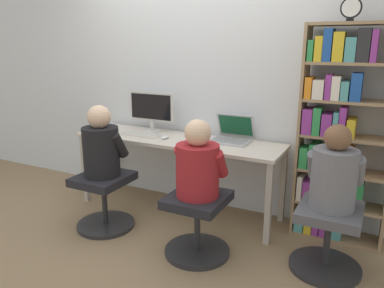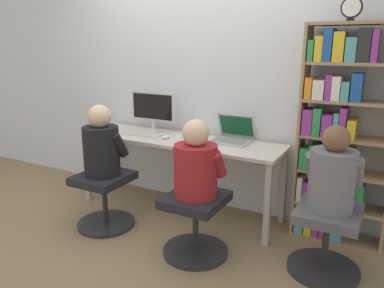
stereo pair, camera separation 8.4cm
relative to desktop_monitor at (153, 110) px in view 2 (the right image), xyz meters
The scene contains 15 objects.
ground_plane 1.12m from the desktop_monitor, 47.38° to the right, with size 14.00×14.00×0.00m, color #846B4C.
wall_back 0.55m from the desktop_monitor, 28.75° to the left, with size 10.00×0.05×2.60m.
desk 0.51m from the desktop_monitor, 19.51° to the right, with size 2.05×0.56×0.75m.
desktop_monitor is the anchor object (origin of this frame).
laptop 0.89m from the desktop_monitor, ahead, with size 0.37×0.35×0.25m.
keyboard 0.29m from the desktop_monitor, 95.42° to the right, with size 0.43×0.15×0.03m.
computer_mouse_by_keyboard 0.40m from the desktop_monitor, 35.06° to the right, with size 0.06×0.10×0.03m.
office_chair_left 1.02m from the desktop_monitor, 93.15° to the right, with size 0.52×0.52×0.50m.
office_chair_right 1.38m from the desktop_monitor, 40.27° to the right, with size 0.52×0.52×0.50m.
person_at_monitor 0.77m from the desktop_monitor, 93.17° to the right, with size 0.39×0.32×0.63m.
person_at_laptop 1.21m from the desktop_monitor, 40.13° to the right, with size 0.40×0.33×0.60m.
bookshelf 1.80m from the desktop_monitor, ahead, with size 0.73×0.27×1.79m.
desk_clock 2.03m from the desktop_monitor, ahead, with size 0.15×0.03×0.17m.
office_chair_side 2.05m from the desktop_monitor, 16.05° to the right, with size 0.52×0.52×0.50m.
person_near_shelf 1.94m from the desktop_monitor, 15.93° to the right, with size 0.38×0.32×0.61m.
Camera 2 is at (1.79, -2.72, 1.63)m, focal length 35.00 mm.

